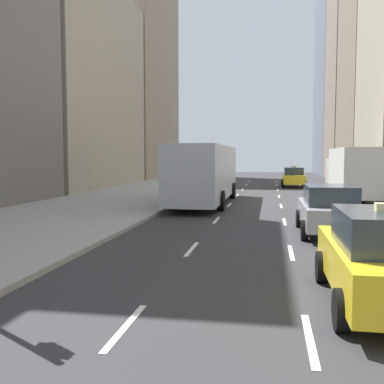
{
  "coord_description": "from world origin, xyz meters",
  "views": [
    {
      "loc": [
        2.0,
        1.44,
        2.66
      ],
      "look_at": [
        -0.36,
        14.98,
        1.58
      ],
      "focal_mm": 42.0,
      "sensor_mm": 36.0,
      "label": 1
    }
  ],
  "objects_px": {
    "city_bus": "(205,172)",
    "taxi_lead": "(293,177)",
    "box_truck": "(353,173)",
    "taxi_second": "(384,258)",
    "sedan_black_near": "(329,209)"
  },
  "relations": [
    {
      "from": "taxi_lead",
      "to": "sedan_black_near",
      "type": "bearing_deg",
      "value": -90.0
    },
    {
      "from": "taxi_second",
      "to": "sedan_black_near",
      "type": "xyz_separation_m",
      "value": [
        0.0,
        7.57,
        -0.02
      ]
    },
    {
      "from": "taxi_lead",
      "to": "sedan_black_near",
      "type": "height_order",
      "value": "taxi_lead"
    },
    {
      "from": "taxi_second",
      "to": "box_truck",
      "type": "distance_m",
      "value": 19.47
    },
    {
      "from": "sedan_black_near",
      "to": "box_truck",
      "type": "relative_size",
      "value": 0.53
    },
    {
      "from": "taxi_lead",
      "to": "taxi_second",
      "type": "bearing_deg",
      "value": -90.0
    },
    {
      "from": "city_bus",
      "to": "box_truck",
      "type": "xyz_separation_m",
      "value": [
        8.41,
        2.43,
        -0.08
      ]
    },
    {
      "from": "box_truck",
      "to": "sedan_black_near",
      "type": "bearing_deg",
      "value": -103.48
    },
    {
      "from": "taxi_second",
      "to": "sedan_black_near",
      "type": "distance_m",
      "value": 7.57
    },
    {
      "from": "box_truck",
      "to": "taxi_lead",
      "type": "bearing_deg",
      "value": 102.45
    },
    {
      "from": "city_bus",
      "to": "taxi_lead",
      "type": "bearing_deg",
      "value": 69.63
    },
    {
      "from": "box_truck",
      "to": "taxi_second",
      "type": "bearing_deg",
      "value": -98.28
    },
    {
      "from": "taxi_lead",
      "to": "taxi_second",
      "type": "xyz_separation_m",
      "value": [
        0.0,
        -31.93,
        0.0
      ]
    },
    {
      "from": "sedan_black_near",
      "to": "taxi_lead",
      "type": "bearing_deg",
      "value": 90.0
    },
    {
      "from": "taxi_second",
      "to": "sedan_black_near",
      "type": "height_order",
      "value": "taxi_second"
    }
  ]
}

